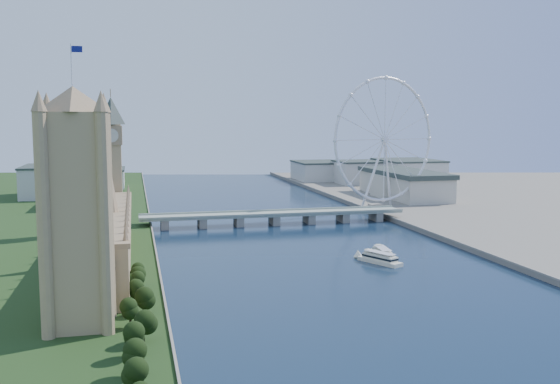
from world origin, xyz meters
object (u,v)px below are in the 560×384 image
object	(u,v)px
victoria_tower	(77,200)
london_eye	(384,140)
tour_boat_near	(380,263)
tour_boat_far	(383,258)

from	to	relation	value
victoria_tower	london_eye	bearing A→B (deg)	49.65
london_eye	tour_boat_near	world-z (taller)	london_eye
victoria_tower	tour_boat_near	xyz separation A→B (m)	(165.70, 90.77, -54.49)
victoria_tower	tour_boat_near	bearing A→B (deg)	28.71
victoria_tower	tour_boat_near	distance (m)	196.64
tour_boat_near	tour_boat_far	xyz separation A→B (m)	(6.91, 12.17, 0.00)
victoria_tower	tour_boat_far	bearing A→B (deg)	30.81
london_eye	tour_boat_far	world-z (taller)	london_eye
victoria_tower	tour_boat_far	xyz separation A→B (m)	(172.62, 102.94, -54.49)
victoria_tower	london_eye	size ratio (longest dim) A/B	0.90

